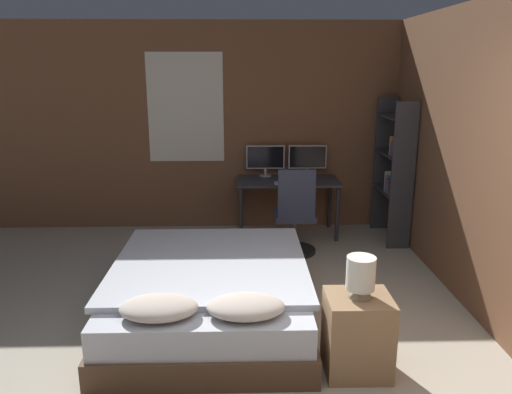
{
  "coord_description": "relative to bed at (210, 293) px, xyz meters",
  "views": [
    {
      "loc": [
        -0.27,
        -2.71,
        2.14
      ],
      "look_at": [
        -0.13,
        2.56,
        0.75
      ],
      "focal_mm": 35.0,
      "sensor_mm": 36.0,
      "label": 1
    }
  ],
  "objects": [
    {
      "name": "monitor_left",
      "position": [
        0.58,
        2.49,
        0.71
      ],
      "size": [
        0.5,
        0.16,
        0.41
      ],
      "color": "#B7B7BC",
      "rests_on": "desk"
    },
    {
      "name": "computer_mouse",
      "position": [
        1.14,
        2.04,
        0.5
      ],
      "size": [
        0.07,
        0.05,
        0.04
      ],
      "color": "#B7B7BC",
      "rests_on": "desk"
    },
    {
      "name": "desk",
      "position": [
        0.86,
        2.26,
        0.38
      ],
      "size": [
        1.3,
        0.66,
        0.73
      ],
      "color": "#38383D",
      "rests_on": "ground_plane"
    },
    {
      "name": "nightstand",
      "position": [
        1.1,
        -0.77,
        0.04
      ],
      "size": [
        0.45,
        0.41,
        0.58
      ],
      "color": "#997551",
      "rests_on": "ground_plane"
    },
    {
      "name": "bedside_lamp",
      "position": [
        1.1,
        -0.77,
        0.5
      ],
      "size": [
        0.2,
        0.2,
        0.3
      ],
      "color": "gray",
      "rests_on": "nightstand"
    },
    {
      "name": "bookshelf",
      "position": [
        2.15,
        2.01,
        0.69
      ],
      "size": [
        0.27,
        0.8,
        1.75
      ],
      "color": "#333338",
      "rests_on": "ground_plane"
    },
    {
      "name": "monitor_right",
      "position": [
        1.14,
        2.49,
        0.71
      ],
      "size": [
        0.5,
        0.16,
        0.41
      ],
      "color": "#B7B7BC",
      "rests_on": "desk"
    },
    {
      "name": "wall_side_right",
      "position": [
        2.34,
        0.28,
        1.1
      ],
      "size": [
        0.06,
        12.0,
        2.7
      ],
      "color": "brown",
      "rests_on": "ground_plane"
    },
    {
      "name": "wall_back",
      "position": [
        0.55,
        2.66,
        1.1
      ],
      "size": [
        12.0,
        0.08,
        2.7
      ],
      "color": "brown",
      "rests_on": "ground_plane"
    },
    {
      "name": "keyboard",
      "position": [
        0.86,
        2.04,
        0.49
      ],
      "size": [
        0.37,
        0.13,
        0.02
      ],
      "color": "#B7B7BC",
      "rests_on": "desk"
    },
    {
      "name": "bed",
      "position": [
        0.0,
        0.0,
        0.0
      ],
      "size": [
        1.66,
        2.06,
        0.58
      ],
      "color": "brown",
      "rests_on": "ground_plane"
    },
    {
      "name": "office_chair",
      "position": [
        0.88,
        1.55,
        0.17
      ],
      "size": [
        0.52,
        0.52,
        1.04
      ],
      "color": "black",
      "rests_on": "ground_plane"
    }
  ]
}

